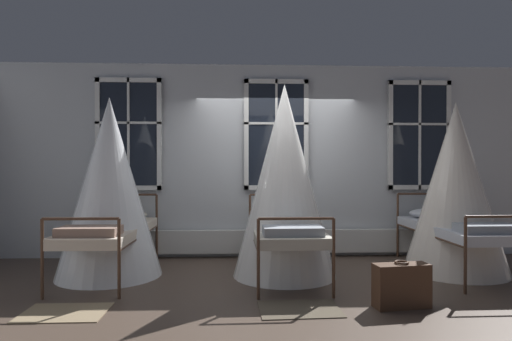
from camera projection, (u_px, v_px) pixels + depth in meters
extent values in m
plane|color=#4C3D33|center=(284.00, 274.00, 5.68)|extent=(19.19, 19.19, 0.00)
cube|color=silver|center=(276.00, 161.00, 6.83)|extent=(8.97, 0.10, 3.03)
cube|color=black|center=(129.00, 134.00, 6.61)|extent=(1.01, 0.02, 1.74)
cube|color=silver|center=(129.00, 188.00, 6.62)|extent=(1.01, 0.06, 0.07)
cube|color=silver|center=(129.00, 80.00, 6.61)|extent=(1.01, 0.06, 0.07)
cube|color=silver|center=(98.00, 134.00, 6.59)|extent=(0.07, 0.06, 1.74)
cube|color=silver|center=(159.00, 134.00, 6.64)|extent=(0.07, 0.06, 1.74)
cube|color=silver|center=(129.00, 134.00, 6.61)|extent=(0.04, 0.06, 1.74)
cube|color=silver|center=(129.00, 123.00, 6.61)|extent=(1.01, 0.06, 0.04)
cube|color=black|center=(276.00, 135.00, 6.72)|extent=(1.01, 0.02, 1.74)
cube|color=silver|center=(276.00, 187.00, 6.73)|extent=(1.01, 0.06, 0.07)
cube|color=silver|center=(276.00, 82.00, 6.71)|extent=(1.01, 0.06, 0.07)
cube|color=silver|center=(246.00, 134.00, 6.70)|extent=(0.07, 0.06, 1.74)
cube|color=silver|center=(306.00, 135.00, 6.74)|extent=(0.07, 0.06, 1.74)
cube|color=silver|center=(276.00, 135.00, 6.72)|extent=(0.04, 0.06, 1.74)
cube|color=silver|center=(276.00, 124.00, 6.72)|extent=(1.01, 0.06, 0.04)
cube|color=black|center=(419.00, 135.00, 6.82)|extent=(1.01, 0.02, 1.74)
cube|color=silver|center=(419.00, 187.00, 6.83)|extent=(1.01, 0.06, 0.07)
cube|color=silver|center=(419.00, 83.00, 6.82)|extent=(1.01, 0.06, 0.07)
cube|color=silver|center=(390.00, 135.00, 6.80)|extent=(0.07, 0.06, 1.74)
cube|color=silver|center=(448.00, 135.00, 6.85)|extent=(0.07, 0.06, 1.74)
cube|color=silver|center=(419.00, 135.00, 6.82)|extent=(0.04, 0.06, 1.74)
cube|color=silver|center=(419.00, 124.00, 6.82)|extent=(1.01, 0.06, 0.04)
cube|color=silver|center=(276.00, 241.00, 6.71)|extent=(5.19, 0.10, 0.36)
cylinder|color=#4C3323|center=(103.00, 227.00, 6.54)|extent=(0.04, 0.04, 0.99)
cylinder|color=#4C3323|center=(157.00, 227.00, 6.56)|extent=(0.04, 0.04, 0.99)
cylinder|color=#4C3323|center=(42.00, 259.00, 4.57)|extent=(0.04, 0.04, 0.86)
cylinder|color=#4C3323|center=(119.00, 259.00, 4.59)|extent=(0.04, 0.04, 0.86)
cylinder|color=#4C3323|center=(78.00, 236.00, 5.55)|extent=(0.07, 1.97, 0.03)
cylinder|color=#4C3323|center=(141.00, 236.00, 5.57)|extent=(0.07, 1.97, 0.03)
cylinder|color=#4C3323|center=(130.00, 195.00, 6.54)|extent=(0.82, 0.05, 0.03)
cylinder|color=#4C3323|center=(81.00, 219.00, 4.57)|extent=(0.82, 0.05, 0.03)
cube|color=beige|center=(110.00, 231.00, 5.56)|extent=(0.87, 2.00, 0.13)
ellipsoid|color=#B7B2A3|center=(126.00, 215.00, 6.31)|extent=(0.63, 0.41, 0.14)
cube|color=gray|center=(89.00, 231.00, 4.84)|extent=(0.68, 0.37, 0.10)
cone|color=white|center=(109.00, 187.00, 5.56)|extent=(1.34, 1.34, 2.33)
cylinder|color=#4C3323|center=(250.00, 227.00, 6.54)|extent=(0.04, 0.04, 0.99)
cylinder|color=#4C3323|center=(303.00, 227.00, 6.59)|extent=(0.04, 0.04, 0.99)
cylinder|color=#4C3323|center=(258.00, 259.00, 4.57)|extent=(0.04, 0.04, 0.86)
cylinder|color=#4C3323|center=(334.00, 258.00, 4.62)|extent=(0.04, 0.04, 0.86)
cylinder|color=#4C3323|center=(253.00, 236.00, 5.55)|extent=(0.06, 1.97, 0.03)
cylinder|color=#4C3323|center=(315.00, 236.00, 5.60)|extent=(0.06, 1.97, 0.03)
cylinder|color=#4C3323|center=(276.00, 195.00, 6.56)|extent=(0.82, 0.04, 0.03)
cylinder|color=#4C3323|center=(296.00, 219.00, 4.59)|extent=(0.82, 0.04, 0.03)
cube|color=#B7B2A3|center=(285.00, 231.00, 5.58)|extent=(0.86, 2.00, 0.13)
ellipsoid|color=silver|center=(278.00, 215.00, 6.32)|extent=(0.63, 0.41, 0.14)
cube|color=#8C939E|center=(293.00, 231.00, 4.85)|extent=(0.68, 0.37, 0.10)
cone|color=white|center=(285.00, 180.00, 5.57)|extent=(1.34, 1.34, 2.50)
cylinder|color=#4C3323|center=(398.00, 225.00, 6.73)|extent=(0.04, 0.04, 0.99)
cylinder|color=#4C3323|center=(448.00, 225.00, 6.77)|extent=(0.04, 0.04, 0.99)
cylinder|color=#4C3323|center=(465.00, 255.00, 4.77)|extent=(0.04, 0.04, 0.86)
cylinder|color=#4C3323|center=(426.00, 234.00, 5.75)|extent=(0.05, 1.97, 0.03)
cylinder|color=#4C3323|center=(485.00, 233.00, 5.79)|extent=(0.05, 1.97, 0.03)
cylinder|color=#4C3323|center=(423.00, 194.00, 6.75)|extent=(0.82, 0.04, 0.03)
cylinder|color=#4C3323|center=(501.00, 217.00, 4.78)|extent=(0.82, 0.04, 0.03)
cube|color=silver|center=(455.00, 229.00, 5.77)|extent=(0.85, 2.00, 0.13)
ellipsoid|color=silver|center=(430.00, 213.00, 6.51)|extent=(0.63, 0.40, 0.14)
cube|color=#8C939E|center=(487.00, 228.00, 5.04)|extent=(0.67, 0.36, 0.10)
cone|color=silver|center=(455.00, 187.00, 5.76)|extent=(1.34, 1.34, 2.29)
cube|color=#8E7A5B|center=(64.00, 313.00, 4.14)|extent=(0.80, 0.56, 0.01)
cube|color=brown|center=(299.00, 309.00, 4.25)|extent=(0.82, 0.59, 0.01)
cube|color=#472D1E|center=(402.00, 286.00, 4.31)|extent=(0.58, 0.27, 0.44)
cube|color=tan|center=(396.00, 283.00, 4.42)|extent=(0.50, 0.08, 0.03)
torus|color=#472D1E|center=(402.00, 262.00, 4.31)|extent=(0.16, 0.16, 0.02)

